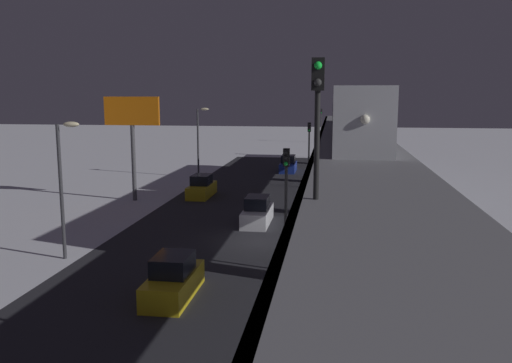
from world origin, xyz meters
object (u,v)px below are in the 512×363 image
(subway_train, at_px, (352,110))
(traffic_light_distant, at_px, (321,120))
(rail_signal, at_px, (318,104))
(traffic_light_far, at_px, (317,129))
(sedan_yellow_2, at_px, (173,280))
(traffic_light_mid, at_px, (309,145))
(sedan_blue, at_px, (288,165))
(sedan_white, at_px, (257,213))
(traffic_light_near, at_px, (286,192))
(sedan_yellow_3, at_px, (202,188))
(commercial_billboard, at_px, (132,121))

(subway_train, xyz_separation_m, traffic_light_distant, (3.73, -59.26, -3.67))
(rail_signal, height_order, traffic_light_far, rail_signal)
(rail_signal, relative_size, sedan_yellow_2, 0.90)
(subway_train, relative_size, traffic_light_mid, 5.76)
(subway_train, xyz_separation_m, traffic_light_far, (3.73, -33.96, -3.67))
(traffic_light_distant, bearing_deg, sedan_blue, 85.84)
(sedan_white, bearing_deg, rail_signal, -77.44)
(sedan_blue, relative_size, traffic_light_near, 0.68)
(rail_signal, bearing_deg, traffic_light_distant, -88.78)
(sedan_blue, bearing_deg, sedan_yellow_3, -111.06)
(subway_train, height_order, traffic_light_distant, subway_train)
(subway_train, xyz_separation_m, sedan_blue, (6.63, -19.36, -7.07))
(sedan_white, relative_size, sedan_yellow_3, 0.99)
(sedan_yellow_3, relative_size, traffic_light_distant, 0.74)
(subway_train, height_order, sedan_yellow_3, subway_train)
(sedan_white, height_order, traffic_light_near, traffic_light_near)
(sedan_yellow_2, height_order, sedan_blue, same)
(subway_train, xyz_separation_m, traffic_light_mid, (3.73, -8.67, -3.67))
(sedan_white, distance_m, traffic_light_far, 40.86)
(subway_train, relative_size, sedan_white, 7.93)
(sedan_yellow_2, distance_m, sedan_yellow_3, 24.11)
(sedan_yellow_3, xyz_separation_m, traffic_light_far, (-9.30, -31.23, 3.40))
(traffic_light_near, height_order, commercial_billboard, commercial_billboard)
(sedan_blue, height_order, traffic_light_near, traffic_light_near)
(rail_signal, bearing_deg, commercial_billboard, -59.69)
(traffic_light_mid, bearing_deg, sedan_white, 79.28)
(sedan_yellow_3, distance_m, traffic_light_distant, 57.38)
(subway_train, distance_m, traffic_light_distant, 59.49)
(sedan_white, distance_m, sedan_yellow_3, 11.36)
(subway_train, relative_size, traffic_light_distant, 5.76)
(sedan_yellow_2, bearing_deg, traffic_light_far, 85.11)
(sedan_yellow_3, height_order, commercial_billboard, commercial_billboard)
(sedan_yellow_2, xyz_separation_m, traffic_light_far, (-4.70, -54.90, 3.40))
(sedan_white, bearing_deg, commercial_billboard, 149.75)
(traffic_light_near, bearing_deg, subway_train, -102.65)
(sedan_yellow_3, bearing_deg, traffic_light_far, -106.58)
(sedan_yellow_3, bearing_deg, sedan_white, 124.29)
(sedan_yellow_2, xyz_separation_m, sedan_blue, (-1.80, -40.29, 0.00))
(traffic_light_near, height_order, traffic_light_far, same)
(commercial_billboard, bearing_deg, traffic_light_distant, -103.90)
(sedan_yellow_2, bearing_deg, sedan_white, 82.82)
(sedan_yellow_3, distance_m, traffic_light_far, 32.76)
(subway_train, distance_m, traffic_light_mid, 10.13)
(sedan_yellow_2, xyz_separation_m, traffic_light_mid, (-4.70, -29.61, 3.40))
(subway_train, height_order, traffic_light_far, subway_train)
(sedan_blue, distance_m, traffic_light_far, 15.28)
(sedan_blue, distance_m, traffic_light_near, 36.25)
(sedan_white, height_order, sedan_blue, same)
(rail_signal, bearing_deg, sedan_yellow_2, -47.10)
(sedan_blue, relative_size, commercial_billboard, 0.49)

